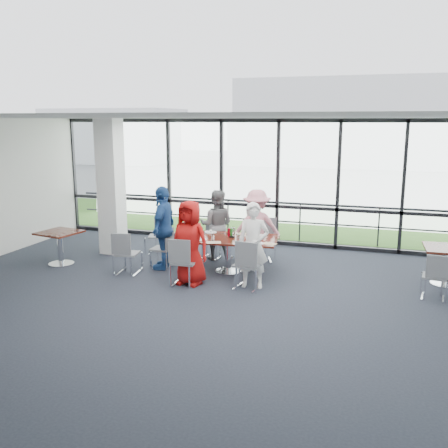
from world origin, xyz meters
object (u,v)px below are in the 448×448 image
(chair_main_fr, at_px, (261,241))
(chair_spare_lb, at_px, (157,236))
(side_table_left, at_px, (60,237))
(diner_near_left, at_px, (190,243))
(diner_far_right, at_px, (257,227))
(diner_end, at_px, (164,228))
(main_table, at_px, (228,243))
(chair_main_nl, at_px, (185,262))
(chair_main_nr, at_px, (247,265))
(diner_far_left, at_px, (217,225))
(structural_column, at_px, (111,187))
(diner_near_right, at_px, (253,245))
(chair_spare_r, at_px, (434,277))
(chair_spare_la, at_px, (127,254))
(side_table_right, at_px, (448,253))
(chair_main_fl, at_px, (211,241))
(chair_main_end, at_px, (162,249))

(chair_main_fr, distance_m, chair_spare_lb, 2.56)
(side_table_left, distance_m, diner_near_left, 3.26)
(diner_far_right, height_order, diner_end, diner_end)
(main_table, bearing_deg, chair_main_nl, -123.24)
(chair_main_nr, bearing_deg, diner_far_left, 133.08)
(structural_column, height_order, diner_end, structural_column)
(diner_near_right, relative_size, chair_spare_r, 1.99)
(diner_far_right, xyz_separation_m, chair_main_fr, (0.08, 0.15, -0.36))
(diner_near_right, xyz_separation_m, chair_spare_la, (-2.69, -0.01, -0.39))
(diner_end, bearing_deg, chair_spare_la, -46.68)
(side_table_right, bearing_deg, chair_spare_lb, 176.24)
(diner_near_left, height_order, diner_near_right, diner_near_left)
(chair_main_nl, bearing_deg, side_table_left, 166.83)
(diner_near_right, xyz_separation_m, chair_main_nl, (-1.29, -0.30, -0.36))
(diner_far_left, relative_size, chair_main_nl, 1.74)
(chair_main_fr, height_order, chair_spare_lb, chair_main_fr)
(diner_near_right, bearing_deg, diner_far_left, 121.08)
(diner_end, xyz_separation_m, chair_main_fr, (1.87, 1.20, -0.43))
(side_table_right, relative_size, diner_far_right, 0.55)
(main_table, bearing_deg, chair_spare_lb, 150.14)
(main_table, xyz_separation_m, diner_near_left, (-0.48, -0.97, 0.19))
(main_table, relative_size, chair_main_fl, 2.62)
(diner_far_left, distance_m, chair_main_nr, 2.19)
(chair_main_nl, height_order, chair_spare_la, chair_main_nl)
(chair_main_fr, height_order, chair_spare_r, chair_main_fr)
(chair_spare_la, bearing_deg, chair_main_fr, 28.06)
(side_table_left, relative_size, chair_main_nr, 1.00)
(main_table, height_order, chair_main_fl, chair_main_fl)
(structural_column, bearing_deg, chair_main_end, -26.16)
(side_table_left, distance_m, chair_main_fr, 4.50)
(diner_end, xyz_separation_m, chair_spare_r, (5.40, -0.22, -0.48))
(structural_column, bearing_deg, diner_end, -25.81)
(structural_column, xyz_separation_m, chair_main_fr, (3.60, 0.36, -1.13))
(diner_end, distance_m, chair_main_fl, 1.37)
(diner_end, bearing_deg, side_table_left, -83.58)
(diner_near_right, distance_m, diner_end, 2.23)
(side_table_right, distance_m, chair_spare_r, 0.98)
(diner_near_left, xyz_separation_m, diner_near_right, (1.22, 0.20, -0.00))
(side_table_right, relative_size, diner_near_left, 0.55)
(main_table, xyz_separation_m, diner_near_right, (0.74, -0.77, 0.19))
(chair_main_end, bearing_deg, main_table, 96.12)
(diner_near_left, distance_m, diner_far_right, 2.05)
(diner_near_right, bearing_deg, structural_column, 152.32)
(chair_main_fr, bearing_deg, chair_main_nl, 44.97)
(diner_far_right, xyz_separation_m, chair_main_nl, (-0.93, -1.95, -0.37))
(chair_main_end, bearing_deg, chair_main_nr, 71.00)
(structural_column, xyz_separation_m, chair_main_nr, (3.80, -1.58, -1.13))
(diner_near_right, height_order, diner_end, diner_end)
(structural_column, distance_m, diner_far_right, 3.61)
(chair_main_end, xyz_separation_m, chair_spare_r, (5.47, -0.24, -0.01))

